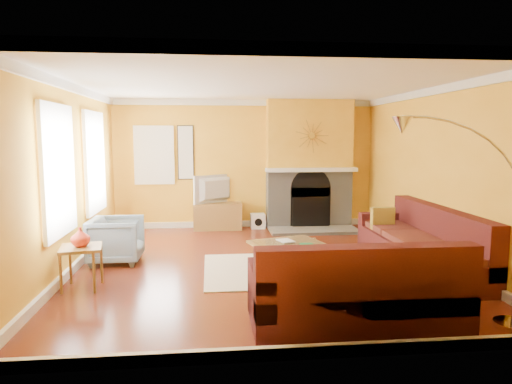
{
  "coord_description": "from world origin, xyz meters",
  "views": [
    {
      "loc": [
        -0.76,
        -6.71,
        1.95
      ],
      "look_at": [
        -0.03,
        0.4,
        1.07
      ],
      "focal_mm": 32.0,
      "sensor_mm": 36.0,
      "label": 1
    }
  ],
  "objects": [
    {
      "name": "coffee_table",
      "position": [
        0.4,
        -0.35,
        0.2
      ],
      "size": [
        1.25,
        1.25,
        0.4
      ],
      "primitive_type": null,
      "rotation": [
        0.0,
        0.0,
        0.3
      ],
      "color": "white",
      "rests_on": "floor"
    },
    {
      "name": "arc_lamp",
      "position": [
        1.72,
        -2.55,
        1.06
      ],
      "size": [
        1.35,
        0.36,
        2.12
      ],
      "primitive_type": null,
      "color": "silver",
      "rests_on": "floor"
    },
    {
      "name": "ceiling",
      "position": [
        0.0,
        0.0,
        2.71
      ],
      "size": [
        5.5,
        6.0,
        0.02
      ],
      "primitive_type": "cube",
      "color": "white",
      "rests_on": "ground"
    },
    {
      "name": "rug",
      "position": [
        0.35,
        -0.3,
        0.01
      ],
      "size": [
        2.4,
        1.8,
        0.02
      ],
      "primitive_type": "cube",
      "color": "beige",
      "rests_on": "floor"
    },
    {
      "name": "sunburst",
      "position": [
        1.35,
        2.57,
        1.95
      ],
      "size": [
        0.7,
        0.04,
        0.7
      ],
      "primitive_type": null,
      "color": "olive",
      "rests_on": "fireplace"
    },
    {
      "name": "baseboard",
      "position": [
        0.0,
        0.0,
        0.06
      ],
      "size": [
        5.5,
        6.0,
        0.12
      ],
      "primitive_type": null,
      "color": "white",
      "rests_on": "floor"
    },
    {
      "name": "armchair",
      "position": [
        -2.2,
        0.35,
        0.35
      ],
      "size": [
        0.79,
        0.77,
        0.71
      ],
      "primitive_type": "imported",
      "rotation": [
        0.0,
        0.0,
        1.56
      ],
      "color": "gray",
      "rests_on": "floor"
    },
    {
      "name": "crown_molding",
      "position": [
        0.0,
        0.0,
        2.64
      ],
      "size": [
        5.5,
        6.0,
        0.12
      ],
      "primitive_type": null,
      "color": "white",
      "rests_on": "ceiling"
    },
    {
      "name": "wall_front",
      "position": [
        0.0,
        -3.01,
        1.35
      ],
      "size": [
        5.5,
        0.02,
        2.7
      ],
      "primitive_type": "cube",
      "color": "gold",
      "rests_on": "ground"
    },
    {
      "name": "window_left_far",
      "position": [
        -2.72,
        -0.6,
        1.5
      ],
      "size": [
        0.06,
        1.22,
        1.72
      ],
      "primitive_type": "cube",
      "color": "white",
      "rests_on": "wall_left"
    },
    {
      "name": "subwoofer",
      "position": [
        0.25,
        2.78,
        0.15
      ],
      "size": [
        0.3,
        0.3,
        0.3
      ],
      "primitive_type": "cube",
      "color": "white",
      "rests_on": "floor"
    },
    {
      "name": "wall_back",
      "position": [
        0.0,
        3.01,
        1.35
      ],
      "size": [
        5.5,
        0.02,
        2.7
      ],
      "primitive_type": "cube",
      "color": "gold",
      "rests_on": "ground"
    },
    {
      "name": "fireplace",
      "position": [
        1.35,
        2.8,
        1.35
      ],
      "size": [
        1.8,
        0.4,
        2.7
      ],
      "primitive_type": null,
      "color": "gray",
      "rests_on": "floor"
    },
    {
      "name": "wall_right",
      "position": [
        2.76,
        0.0,
        1.35
      ],
      "size": [
        0.02,
        6.0,
        2.7
      ],
      "primitive_type": "cube",
      "color": "gold",
      "rests_on": "ground"
    },
    {
      "name": "wall_left",
      "position": [
        -2.76,
        0.0,
        1.35
      ],
      "size": [
        0.02,
        6.0,
        2.7
      ],
      "primitive_type": "cube",
      "color": "gold",
      "rests_on": "ground"
    },
    {
      "name": "sectional_sofa",
      "position": [
        1.2,
        -0.85,
        0.45
      ],
      "size": [
        3.1,
        3.7,
        0.9
      ],
      "primitive_type": null,
      "color": "#4F1919",
      "rests_on": "floor"
    },
    {
      "name": "tv",
      "position": [
        -0.6,
        2.75,
        0.84
      ],
      "size": [
        0.91,
        0.7,
        0.59
      ],
      "primitive_type": "imported",
      "rotation": [
        0.0,
        0.0,
        3.76
      ],
      "color": "black",
      "rests_on": "media_console"
    },
    {
      "name": "side_table",
      "position": [
        -2.4,
        -0.85,
        0.28
      ],
      "size": [
        0.58,
        0.58,
        0.55
      ],
      "primitive_type": null,
      "rotation": [
        0.0,
        0.0,
        0.19
      ],
      "color": "olive",
      "rests_on": "floor"
    },
    {
      "name": "media_console",
      "position": [
        -0.6,
        2.75,
        0.28
      ],
      "size": [
        1.0,
        0.45,
        0.55
      ],
      "primitive_type": "cube",
      "color": "olive",
      "rests_on": "floor"
    },
    {
      "name": "hearth",
      "position": [
        1.35,
        2.25,
        0.03
      ],
      "size": [
        1.8,
        0.7,
        0.06
      ],
      "primitive_type": "cube",
      "color": "gray",
      "rests_on": "floor"
    },
    {
      "name": "mantel",
      "position": [
        1.35,
        2.56,
        1.25
      ],
      "size": [
        1.92,
        0.22,
        0.08
      ],
      "primitive_type": "cube",
      "color": "white",
      "rests_on": "fireplace"
    },
    {
      "name": "window_left_near",
      "position": [
        -2.72,
        1.3,
        1.5
      ],
      "size": [
        0.06,
        1.22,
        1.72
      ],
      "primitive_type": "cube",
      "color": "white",
      "rests_on": "wall_left"
    },
    {
      "name": "floor",
      "position": [
        0.0,
        0.0,
        -0.01
      ],
      "size": [
        5.5,
        6.0,
        0.02
      ],
      "primitive_type": "cube",
      "color": "maroon",
      "rests_on": "ground"
    },
    {
      "name": "book",
      "position": [
        0.25,
        -0.25,
        0.41
      ],
      "size": [
        0.27,
        0.32,
        0.03
      ],
      "primitive_type": "imported",
      "rotation": [
        0.0,
        0.0,
        0.31
      ],
      "color": "white",
      "rests_on": "coffee_table"
    },
    {
      "name": "window_back",
      "position": [
        -1.9,
        2.96,
        1.55
      ],
      "size": [
        0.82,
        0.06,
        1.22
      ],
      "primitive_type": "cube",
      "color": "white",
      "rests_on": "wall_back"
    },
    {
      "name": "wall_art",
      "position": [
        -1.25,
        2.97,
        1.6
      ],
      "size": [
        0.34,
        0.04,
        1.14
      ],
      "primitive_type": "cube",
      "color": "white",
      "rests_on": "wall_back"
    },
    {
      "name": "vase",
      "position": [
        -2.4,
        -0.85,
        0.67
      ],
      "size": [
        0.3,
        0.3,
        0.25
      ],
      "primitive_type": "imported",
      "rotation": [
        0.0,
        0.0,
        0.33
      ],
      "color": "red",
      "rests_on": "side_table"
    }
  ]
}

